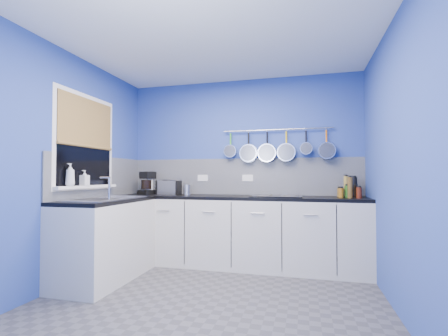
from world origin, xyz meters
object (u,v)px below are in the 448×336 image
at_px(soap_bottle_b, 85,178).
at_px(coffee_maker, 147,183).
at_px(canister, 187,190).
at_px(hob, 277,196).
at_px(toaster, 169,187).
at_px(soap_bottle_a, 70,175).
at_px(paper_towel, 149,184).

relative_size(soap_bottle_b, coffee_maker, 0.54).
xyz_separation_m(canister, hob, (1.23, -0.04, -0.06)).
xyz_separation_m(toaster, hob, (1.52, -0.09, -0.09)).
bearing_deg(coffee_maker, soap_bottle_b, -82.44).
bearing_deg(soap_bottle_a, paper_towel, 79.81).
bearing_deg(soap_bottle_b, paper_towel, 77.73).
height_order(soap_bottle_b, toaster, soap_bottle_b).
bearing_deg(canister, hob, -2.03).
xyz_separation_m(coffee_maker, canister, (0.60, 0.01, -0.09)).
xyz_separation_m(coffee_maker, toaster, (0.31, 0.06, -0.06)).
relative_size(coffee_maker, canister, 2.31).
relative_size(soap_bottle_a, hob, 0.38).
bearing_deg(canister, soap_bottle_a, -123.16).
bearing_deg(soap_bottle_a, coffee_maker, 79.83).
xyz_separation_m(soap_bottle_a, canister, (0.82, 1.26, -0.20)).
height_order(paper_towel, hob, paper_towel).
bearing_deg(canister, soap_bottle_b, -128.49).
xyz_separation_m(soap_bottle_b, coffee_maker, (0.22, 1.02, -0.08)).
bearing_deg(coffee_maker, hob, 18.88).
bearing_deg(hob, paper_towel, 177.65).
bearing_deg(coffee_maker, toaster, 30.89).
bearing_deg(hob, soap_bottle_a, -149.35).
bearing_deg(hob, soap_bottle_b, -154.22).
xyz_separation_m(paper_towel, hob, (1.82, -0.07, -0.13)).
distance_m(soap_bottle_a, hob, 2.40).
bearing_deg(soap_bottle_a, toaster, 67.94).
relative_size(soap_bottle_b, toaster, 0.57).
bearing_deg(canister, coffee_maker, -178.95).
bearing_deg(canister, paper_towel, 177.01).
relative_size(paper_towel, coffee_maker, 0.86).
relative_size(soap_bottle_a, canister, 1.72).
bearing_deg(soap_bottle_b, soap_bottle_a, -90.00).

